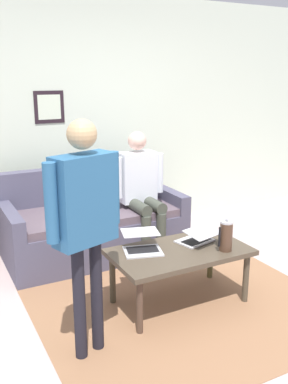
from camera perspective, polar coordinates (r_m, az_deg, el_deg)
The scene contains 10 objects.
ground_plane at distance 3.58m, azimuth 6.44°, elevation -15.69°, with size 7.68×7.68×0.00m, color #BDA6A2.
area_rug at distance 3.66m, azimuth 5.48°, elevation -14.85°, with size 2.32×1.96×0.01m, color #946747.
back_wall at distance 5.06m, azimuth -7.27°, elevation 9.69°, with size 7.04×0.11×2.70m.
couch at distance 4.57m, azimuth -6.79°, elevation -4.38°, with size 1.81×0.89×0.88m.
coffee_table at distance 3.55m, azimuth 4.77°, elevation -8.36°, with size 1.12×0.62×0.47m.
laptop_left at distance 3.49m, azimuth -0.28°, elevation -6.93°, with size 0.38×0.42×0.13m.
laptop_center at distance 3.67m, azimuth 7.09°, elevation -6.00°, with size 0.36×0.35×0.13m.
french_press at distance 3.52m, azimuth 10.79°, elevation -5.69°, with size 0.12×0.10×0.28m.
person_standing at distance 2.72m, azimuth -7.83°, elevation -2.46°, with size 0.56×0.29×1.59m.
person_seated at distance 4.42m, azimuth -0.41°, elevation 0.78°, with size 0.55×0.51×1.28m.
Camera 1 is at (1.75, 2.52, 1.85)m, focal length 40.37 mm.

